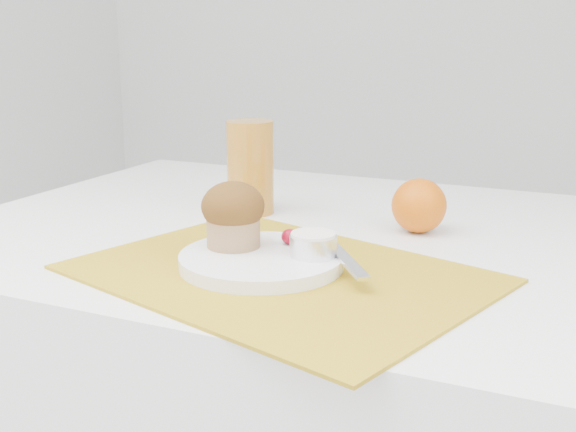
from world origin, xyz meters
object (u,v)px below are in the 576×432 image
at_px(muffin, 233,214).
at_px(orange, 419,206).
at_px(plate, 261,260).
at_px(juice_glass, 250,167).

bearing_deg(muffin, orange, 52.36).
distance_m(plate, orange, 0.28).
distance_m(orange, juice_glass, 0.28).
relative_size(plate, orange, 2.56).
xyz_separation_m(juice_glass, muffin, (0.10, -0.23, -0.01)).
height_order(plate, juice_glass, juice_glass).
bearing_deg(juice_glass, plate, -60.09).
bearing_deg(plate, juice_glass, 119.91).
xyz_separation_m(orange, muffin, (-0.18, -0.23, 0.02)).
height_order(orange, juice_glass, juice_glass).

